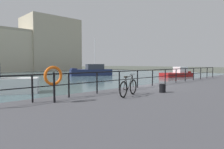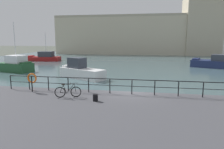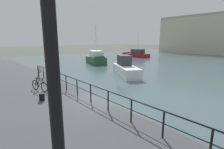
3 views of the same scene
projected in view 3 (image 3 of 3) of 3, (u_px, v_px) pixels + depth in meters
The scene contains 9 objects.
ground_plane at pixel (100, 112), 10.47m from camera, with size 240.00×240.00×0.00m, color #4C5147.
moored_red_daysailer at pixel (136, 54), 44.10m from camera, with size 7.32×3.56×6.13m.
moored_cabin_cruiser at pixel (96, 58), 31.53m from camera, with size 5.57×3.63×7.14m.
moored_harbor_tender at pixel (126, 68), 21.28m from camera, with size 6.37×4.59×2.49m.
quay_railing at pixel (99, 93), 8.96m from camera, with size 20.66×0.07×1.08m.
parked_bicycle at pixel (40, 86), 11.74m from camera, with size 1.72×0.55×0.98m.
mooring_bollard at pixel (42, 97), 9.93m from camera, with size 0.32×0.32×0.44m, color black.
life_ring_stand at pixel (39, 70), 14.61m from camera, with size 0.75×0.16×1.40m.
quay_lamp_post at pixel (56, 115), 1.56m from camera, with size 0.32×0.32×4.45m.
Camera 3 is at (7.91, -5.77, 4.45)m, focal length 26.82 mm.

